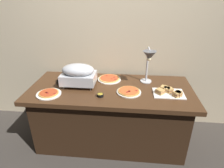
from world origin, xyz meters
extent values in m
plane|color=#38332D|center=(0.00, 0.00, 0.00)|extent=(8.00, 8.00, 0.00)
cube|color=#C6B593|center=(0.00, 0.50, 1.20)|extent=(4.40, 0.04, 2.40)
cube|color=#422816|center=(0.00, 0.00, 0.73)|extent=(1.90, 0.84, 0.05)
cube|color=black|center=(0.00, 0.00, 0.35)|extent=(1.75, 0.74, 0.71)
cylinder|color=#B7BABF|center=(-0.54, -0.09, 0.78)|extent=(0.01, 0.01, 0.04)
cylinder|color=#B7BABF|center=(-0.22, -0.09, 0.78)|extent=(0.01, 0.01, 0.04)
cylinder|color=#B7BABF|center=(-0.54, 0.13, 0.78)|extent=(0.01, 0.01, 0.04)
cylinder|color=#B7BABF|center=(-0.22, 0.13, 0.78)|extent=(0.01, 0.01, 0.04)
cube|color=#B7BABF|center=(-0.38, 0.02, 0.86)|extent=(0.40, 0.27, 0.12)
ellipsoid|color=#B7BABF|center=(-0.38, 0.02, 0.96)|extent=(0.38, 0.25, 0.14)
cylinder|color=#B7BABF|center=(0.42, 0.21, 0.77)|extent=(0.14, 0.14, 0.01)
cylinder|color=#B7BABF|center=(0.42, 0.21, 0.98)|extent=(0.02, 0.02, 0.42)
cylinder|color=#B7BABF|center=(0.42, 0.14, 1.20)|extent=(0.02, 0.15, 0.02)
cone|color=#595B60|center=(0.42, 0.06, 1.15)|extent=(0.15, 0.15, 0.10)
sphere|color=#F9EAB2|center=(0.42, 0.06, 1.11)|extent=(0.04, 0.04, 0.04)
cylinder|color=white|center=(0.21, -0.10, 0.77)|extent=(0.27, 0.27, 0.01)
cylinder|color=#C68E42|center=(0.21, -0.10, 0.78)|extent=(0.24, 0.24, 0.01)
cylinder|color=#C65628|center=(0.21, -0.10, 0.79)|extent=(0.21, 0.21, 0.00)
cylinder|color=maroon|center=(0.22, -0.12, 0.79)|extent=(0.02, 0.02, 0.00)
cylinder|color=maroon|center=(0.21, -0.12, 0.79)|extent=(0.02, 0.02, 0.00)
cylinder|color=maroon|center=(0.19, -0.14, 0.79)|extent=(0.02, 0.02, 0.00)
cylinder|color=maroon|center=(0.30, -0.10, 0.79)|extent=(0.02, 0.02, 0.00)
cylinder|color=maroon|center=(0.22, -0.12, 0.79)|extent=(0.02, 0.02, 0.00)
cylinder|color=white|center=(-0.04, 0.22, 0.77)|extent=(0.30, 0.30, 0.01)
cylinder|color=#DBA856|center=(-0.04, 0.22, 0.78)|extent=(0.26, 0.26, 0.01)
cylinder|color=#B74723|center=(-0.04, 0.22, 0.79)|extent=(0.23, 0.23, 0.00)
cylinder|color=maroon|center=(0.02, 0.25, 0.79)|extent=(0.02, 0.02, 0.00)
cylinder|color=maroon|center=(-0.08, 0.29, 0.79)|extent=(0.02, 0.02, 0.00)
cylinder|color=maroon|center=(0.04, 0.19, 0.79)|extent=(0.02, 0.02, 0.00)
cylinder|color=maroon|center=(-0.01, 0.19, 0.79)|extent=(0.02, 0.02, 0.00)
cylinder|color=white|center=(-0.66, -0.23, 0.77)|extent=(0.27, 0.27, 0.01)
cylinder|color=#C68E42|center=(-0.66, -0.23, 0.78)|extent=(0.21, 0.21, 0.01)
cylinder|color=#AD3D1E|center=(-0.66, -0.23, 0.79)|extent=(0.19, 0.19, 0.00)
cylinder|color=maroon|center=(-0.68, -0.23, 0.79)|extent=(0.02, 0.02, 0.00)
cylinder|color=maroon|center=(-0.58, -0.25, 0.79)|extent=(0.02, 0.02, 0.00)
cylinder|color=maroon|center=(-0.68, -0.23, 0.79)|extent=(0.02, 0.02, 0.00)
cylinder|color=maroon|center=(-0.66, -0.25, 0.79)|extent=(0.02, 0.02, 0.00)
cube|color=white|center=(0.65, -0.08, 0.77)|extent=(0.33, 0.24, 0.01)
cube|color=tan|center=(0.60, -0.02, 0.78)|extent=(0.09, 0.10, 0.02)
cube|color=#9E6642|center=(0.60, -0.02, 0.80)|extent=(0.09, 0.10, 0.01)
cube|color=tan|center=(0.60, -0.02, 0.81)|extent=(0.09, 0.10, 0.02)
cube|color=tan|center=(0.55, -0.10, 0.78)|extent=(0.10, 0.10, 0.02)
cube|color=#9E6642|center=(0.55, -0.10, 0.80)|extent=(0.10, 0.10, 0.01)
cube|color=tan|center=(0.55, -0.10, 0.81)|extent=(0.10, 0.10, 0.02)
cube|color=tan|center=(0.73, -0.14, 0.78)|extent=(0.10, 0.10, 0.02)
cube|color=#9E6642|center=(0.73, -0.14, 0.80)|extent=(0.10, 0.10, 0.01)
cube|color=tan|center=(0.73, -0.14, 0.81)|extent=(0.10, 0.10, 0.02)
cube|color=tan|center=(0.66, -0.06, 0.78)|extent=(0.08, 0.08, 0.02)
cube|color=#9E6642|center=(0.66, -0.06, 0.80)|extent=(0.08, 0.08, 0.01)
cube|color=tan|center=(0.66, -0.06, 0.81)|extent=(0.08, 0.08, 0.02)
cube|color=tan|center=(0.74, -0.13, 0.78)|extent=(0.09, 0.09, 0.02)
cube|color=#9E6642|center=(0.74, -0.13, 0.80)|extent=(0.09, 0.09, 0.01)
cube|color=tan|center=(0.74, -0.13, 0.81)|extent=(0.09, 0.09, 0.02)
cube|color=tan|center=(0.63, -0.05, 0.78)|extent=(0.08, 0.08, 0.02)
cube|color=#9E6642|center=(0.63, -0.05, 0.80)|extent=(0.08, 0.08, 0.01)
cube|color=tan|center=(0.63, -0.05, 0.81)|extent=(0.08, 0.08, 0.02)
cylinder|color=black|center=(-0.64, 0.06, 0.78)|extent=(0.07, 0.07, 0.03)
cylinder|color=#562D14|center=(-0.64, 0.06, 0.79)|extent=(0.06, 0.06, 0.01)
cylinder|color=black|center=(-0.09, -0.21, 0.78)|extent=(0.07, 0.07, 0.03)
cylinder|color=gold|center=(-0.09, -0.21, 0.79)|extent=(0.06, 0.06, 0.01)
camera|label=1|loc=(0.21, -1.97, 1.77)|focal=30.51mm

